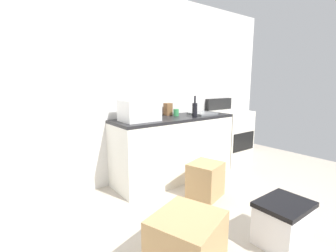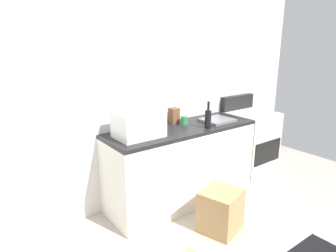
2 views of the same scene
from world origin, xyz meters
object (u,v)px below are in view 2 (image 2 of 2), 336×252
microwave (139,124)px  coffee_mug (184,121)px  stove_oven (249,143)px  cardboard_box_medium (221,210)px  wine_bottle (208,118)px  knife_block (174,116)px

microwave → coffee_mug: (0.66, 0.08, -0.09)m
stove_oven → cardboard_box_medium: stove_oven is taller
wine_bottle → knife_block: bearing=113.2°
stove_oven → microwave: microwave is taller
wine_bottle → coffee_mug: bearing=114.5°
stove_oven → coffee_mug: 1.24m
microwave → coffee_mug: size_ratio=4.60×
knife_block → cardboard_box_medium: bearing=-96.5°
coffee_mug → cardboard_box_medium: size_ratio=0.24×
wine_bottle → coffee_mug: (-0.12, 0.26, -0.06)m
microwave → knife_block: microwave is taller
coffee_mug → knife_block: knife_block is taller
wine_bottle → knife_block: size_ratio=1.67×
coffee_mug → microwave: bearing=-173.0°
stove_oven → coffee_mug: (-1.14, 0.06, 0.48)m
wine_bottle → coffee_mug: size_ratio=3.00×
microwave → knife_block: 0.65m
microwave → cardboard_box_medium: 1.19m
coffee_mug → cardboard_box_medium: (-0.15, -0.77, -0.74)m
stove_oven → wine_bottle: bearing=-168.7°
stove_oven → cardboard_box_medium: 1.49m
coffee_mug → knife_block: 0.15m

